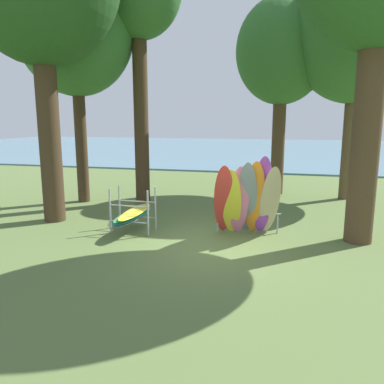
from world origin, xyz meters
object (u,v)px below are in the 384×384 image
(leaning_board_pile, at_px, (247,200))
(board_storage_rack, at_px, (133,214))
(tree_deep_back, at_px, (75,28))
(tree_far_right_back, at_px, (356,30))
(tree_mid_behind, at_px, (282,53))

(leaning_board_pile, xyz_separation_m, board_storage_rack, (-3.12, -0.33, -0.51))
(tree_deep_back, bearing_deg, tree_far_right_back, 16.85)
(tree_mid_behind, relative_size, tree_far_right_back, 0.88)
(leaning_board_pile, distance_m, board_storage_rack, 3.18)
(tree_mid_behind, height_order, tree_far_right_back, tree_far_right_back)
(leaning_board_pile, bearing_deg, tree_deep_back, 155.83)
(tree_mid_behind, bearing_deg, tree_deep_back, -154.20)
(leaning_board_pile, height_order, board_storage_rack, leaning_board_pile)
(tree_mid_behind, distance_m, leaning_board_pile, 7.90)
(tree_mid_behind, distance_m, tree_far_right_back, 2.72)
(tree_mid_behind, bearing_deg, leaning_board_pile, -95.08)
(tree_far_right_back, bearing_deg, tree_mid_behind, 169.34)
(tree_far_right_back, height_order, leaning_board_pile, tree_far_right_back)
(tree_deep_back, bearing_deg, leaning_board_pile, -24.17)
(tree_far_right_back, relative_size, board_storage_rack, 4.20)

